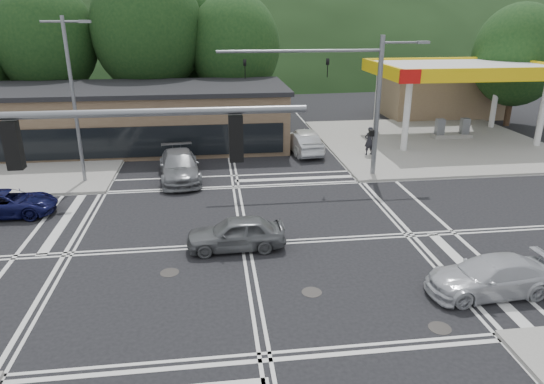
{
  "coord_description": "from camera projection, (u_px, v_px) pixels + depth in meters",
  "views": [
    {
      "loc": [
        -1.2,
        -18.27,
        9.1
      ],
      "look_at": [
        1.42,
        2.38,
        1.4
      ],
      "focal_mm": 32.0,
      "sensor_mm": 36.0,
      "label": 1
    }
  ],
  "objects": [
    {
      "name": "streetlight_nw",
      "position": [
        74.0,
        94.0,
        25.92
      ],
      "size": [
        2.5,
        0.25,
        9.0
      ],
      "color": "slate",
      "rests_on": "ground"
    },
    {
      "name": "tree_n_b",
      "position": [
        148.0,
        30.0,
        39.21
      ],
      "size": [
        9.0,
        9.0,
        12.98
      ],
      "color": "#382619",
      "rests_on": "ground"
    },
    {
      "name": "tree_ne",
      "position": [
        518.0,
        55.0,
        39.71
      ],
      "size": [
        7.2,
        7.2,
        9.99
      ],
      "color": "#382619",
      "rests_on": "ground"
    },
    {
      "name": "car_queue_b",
      "position": [
        305.0,
        140.0,
        33.64
      ],
      "size": [
        2.12,
        4.98,
        1.68
      ],
      "primitive_type": "imported",
      "rotation": [
        0.0,
        0.0,
        3.17
      ],
      "color": "silver",
      "rests_on": "ground"
    },
    {
      "name": "pedestrian",
      "position": [
        369.0,
        141.0,
        32.28
      ],
      "size": [
        0.78,
        0.6,
        1.89
      ],
      "primitive_type": "imported",
      "rotation": [
        0.0,
        0.0,
        3.37
      ],
      "color": "black",
      "rests_on": "sidewalk_ne"
    },
    {
      "name": "car_silver_east",
      "position": [
        490.0,
        276.0,
        16.57
      ],
      "size": [
        4.52,
        2.0,
        1.29
      ],
      "primitive_type": "imported",
      "rotation": [
        0.0,
        0.0,
        -1.53
      ],
      "color": "silver",
      "rests_on": "ground"
    },
    {
      "name": "gas_station_canopy",
      "position": [
        459.0,
        72.0,
        35.43
      ],
      "size": [
        12.32,
        8.34,
        5.75
      ],
      "color": "silver",
      "rests_on": "ground"
    },
    {
      "name": "tree_n_c",
      "position": [
        235.0,
        46.0,
        40.49
      ],
      "size": [
        7.6,
        7.6,
        10.87
      ],
      "color": "#382619",
      "rests_on": "ground"
    },
    {
      "name": "car_northbound",
      "position": [
        179.0,
        166.0,
        28.02
      ],
      "size": [
        2.8,
        5.66,
        1.58
      ],
      "primitive_type": "imported",
      "rotation": [
        0.0,
        0.0,
        0.11
      ],
      "color": "slate",
      "rests_on": "ground"
    },
    {
      "name": "convenience_store",
      "position": [
        439.0,
        95.0,
        45.26
      ],
      "size": [
        10.0,
        6.0,
        3.8
      ],
      "primitive_type": "cube",
      "color": "#846B4F",
      "rests_on": "ground"
    },
    {
      "name": "tree_n_e",
      "position": [
        199.0,
        36.0,
        43.63
      ],
      "size": [
        8.4,
        8.4,
        11.98
      ],
      "color": "#382619",
      "rests_on": "ground"
    },
    {
      "name": "ground",
      "position": [
        246.0,
        244.0,
        20.3
      ],
      "size": [
        120.0,
        120.0,
        0.0
      ],
      "primitive_type": "plane",
      "color": "black",
      "rests_on": "ground"
    },
    {
      "name": "car_grey_center",
      "position": [
        236.0,
        233.0,
        19.73
      ],
      "size": [
        4.04,
        1.69,
        1.37
      ],
      "primitive_type": "imported",
      "rotation": [
        0.0,
        0.0,
        -1.55
      ],
      "color": "slate",
      "rests_on": "ground"
    },
    {
      "name": "car_blue_west",
      "position": [
        7.0,
        203.0,
        23.01
      ],
      "size": [
        4.44,
        2.07,
        1.23
      ],
      "primitive_type": "imported",
      "rotation": [
        0.0,
        0.0,
        1.58
      ],
      "color": "#0D0F3C",
      "rests_on": "ground"
    },
    {
      "name": "hill_north",
      "position": [
        214.0,
        58.0,
        104.03
      ],
      "size": [
        252.0,
        126.0,
        140.0
      ],
      "primitive_type": "ellipsoid",
      "color": "black",
      "rests_on": "ground"
    },
    {
      "name": "sidewalk_ne",
      "position": [
        432.0,
        142.0,
        36.0
      ],
      "size": [
        16.0,
        16.0,
        0.15
      ],
      "primitive_type": "cube",
      "color": "gray",
      "rests_on": "ground"
    },
    {
      "name": "car_queue_a",
      "position": [
        303.0,
        143.0,
        33.19
      ],
      "size": [
        2.06,
        4.61,
        1.47
      ],
      "primitive_type": "imported",
      "rotation": [
        0.0,
        0.0,
        3.26
      ],
      "color": "#B2B6BA",
      "rests_on": "ground"
    },
    {
      "name": "signal_mast_ne",
      "position": [
        357.0,
        90.0,
        26.98
      ],
      "size": [
        11.65,
        0.3,
        8.0
      ],
      "color": "slate",
      "rests_on": "ground"
    },
    {
      "name": "commercial_row",
      "position": [
        115.0,
        119.0,
        34.47
      ],
      "size": [
        24.0,
        8.0,
        4.0
      ],
      "primitive_type": "cube",
      "color": "brown",
      "rests_on": "ground"
    },
    {
      "name": "tree_n_a",
      "position": [
        46.0,
        39.0,
        38.49
      ],
      "size": [
        8.0,
        8.0,
        11.75
      ],
      "color": "#382619",
      "rests_on": "ground"
    },
    {
      "name": "sidewalk_nw",
      "position": [
        6.0,
        156.0,
        32.45
      ],
      "size": [
        16.0,
        16.0,
        0.15
      ],
      "primitive_type": "cube",
      "color": "gray",
      "rests_on": "ground"
    }
  ]
}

